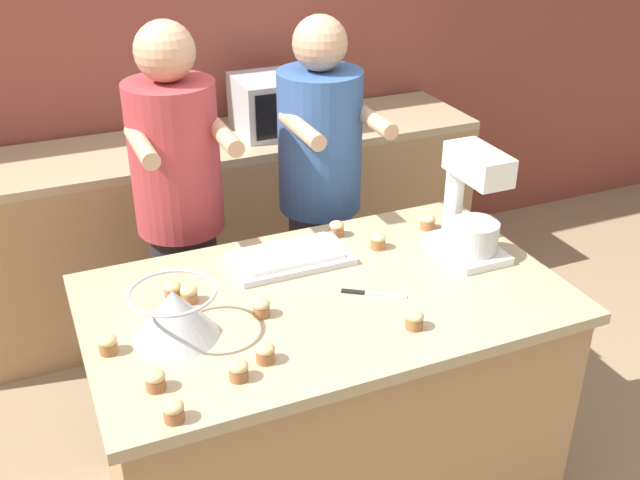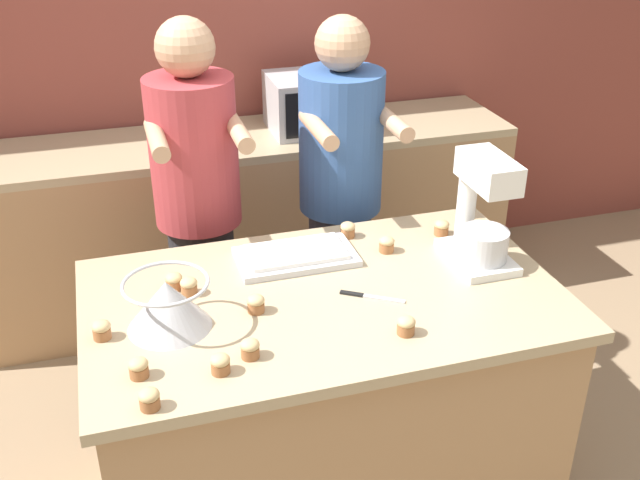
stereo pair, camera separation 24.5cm
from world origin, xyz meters
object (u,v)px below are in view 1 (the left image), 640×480
Objects in this scene: cupcake_2 at (239,370)px; cupcake_3 at (174,411)px; person_left at (181,221)px; mixing_bowl at (174,312)px; knife at (369,293)px; cupcake_5 at (414,319)px; person_right at (320,200)px; cupcake_8 at (189,294)px; cupcake_12 at (428,222)px; cupcake_6 at (265,353)px; cupcake_11 at (465,219)px; baking_tray at (290,257)px; cupcake_1 at (172,290)px; stand_mixer at (472,209)px; cupcake_4 at (378,241)px; microwave_oven at (281,103)px; cupcake_0 at (261,307)px; cupcake_7 at (337,228)px; cupcake_9 at (108,344)px; cupcake_10 at (155,380)px.

cupcake_3 is (-0.21, -0.10, 0.00)m from cupcake_2.
mixing_bowl is (-0.21, -0.80, 0.10)m from person_left.
cupcake_5 reaches higher than knife.
person_right is at bearing 78.07° from knife.
cupcake_3 is at bearing -108.40° from cupcake_8.
knife is 3.21× the size of cupcake_12.
mixing_bowl is 0.73m from cupcake_5.
cupcake_11 is at bearing 26.98° from cupcake_6.
cupcake_1 is at bearing -170.52° from baking_tray.
person_left reaches higher than knife.
stand_mixer reaches higher than cupcake_4.
microwave_oven is 7.50× the size of cupcake_12.
cupcake_0 and cupcake_12 have the same top height.
stand_mixer reaches higher than cupcake_1.
cupcake_3 and cupcake_12 have the same top height.
cupcake_3 is (-0.58, -0.66, 0.01)m from baking_tray.
cupcake_0 is 1.00× the size of cupcake_7.
microwave_oven is at bearing 103.82° from cupcake_11.
cupcake_3 is 1.00× the size of cupcake_7.
baking_tray is at bearing 110.41° from cupcake_5.
cupcake_1 is at bearing -176.69° from cupcake_11.
cupcake_7 is 1.00× the size of cupcake_8.
cupcake_9 is at bearing -165.62° from cupcake_4.
cupcake_7 is (0.68, 0.19, 0.00)m from cupcake_1.
cupcake_8 is 0.34m from cupcake_9.
mixing_bowl is at bearing 178.50° from knife.
cupcake_5 is at bearing -35.87° from cupcake_1.
knife is 0.65m from cupcake_11.
cupcake_10 is (-0.11, -0.22, -0.06)m from mixing_bowl.
mixing_bowl is 4.44× the size of cupcake_1.
cupcake_5 is (-0.13, -1.05, 0.06)m from person_right.
knife is 0.65m from cupcake_1.
cupcake_1 is at bearing 98.08° from cupcake_2.
cupcake_8 is 0.44m from cupcake_10.
microwave_oven is (0.70, 0.71, 0.19)m from person_left.
cupcake_0 is 0.61m from cupcake_7.
baking_tray is at bearing -153.54° from cupcake_7.
microwave_oven is 1.27m from cupcake_11.
cupcake_10 is (-0.15, -0.44, 0.00)m from cupcake_1.
person_left is at bearing 138.47° from cupcake_4.
mixing_bowl is at bearing -174.84° from stand_mixer.
mixing_bowl reaches higher than knife.
cupcake_1 and cupcake_2 have the same top height.
cupcake_10 is (-0.20, -0.40, 0.00)m from cupcake_8.
person_right reaches higher than cupcake_4.
mixing_bowl is at bearing 132.50° from cupcake_6.
knife is 3.21× the size of cupcake_2.
cupcake_0 is 1.00× the size of cupcake_12.
baking_tray is at bearing -123.49° from person_right.
person_left is 3.70× the size of microwave_oven.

